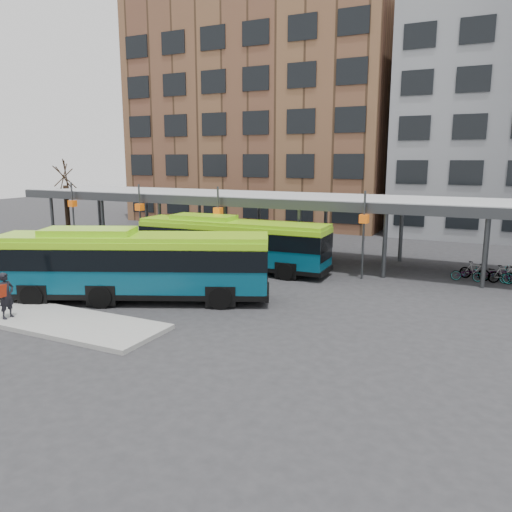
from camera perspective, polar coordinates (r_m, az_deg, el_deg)
The scene contains 9 objects.
ground at distance 21.74m, azimuth -10.24°, elevation -6.42°, with size 120.00×120.00×0.00m, color #28282B.
boarding_island at distance 23.37m, azimuth -25.75°, elevation -5.90°, with size 14.00×3.00×0.18m, color gray.
canopy at distance 32.15m, azimuth 3.07°, elevation 6.51°, with size 40.00×6.53×4.80m.
tree at distance 41.95m, azimuth -20.77°, elevation 4.86°, with size 1.64×1.64×5.60m.
building_brick at distance 53.75m, azimuth 1.20°, elevation 15.94°, with size 26.00×14.00×22.00m, color brown.
bus_front at distance 23.48m, azimuth -13.83°, elevation -0.83°, with size 12.21×7.36×3.37m.
bus_rear at distance 29.29m, azimuth -2.82°, elevation 1.60°, with size 11.54×2.87×3.16m.
pedestrian at distance 22.25m, azimuth -26.65°, elevation -4.02°, with size 0.49×0.71×1.86m.
bike_rack at distance 29.20m, azimuth 26.02°, elevation -1.91°, with size 4.89×1.39×1.03m.
Camera 1 is at (12.34, -16.68, 6.49)m, focal length 35.00 mm.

